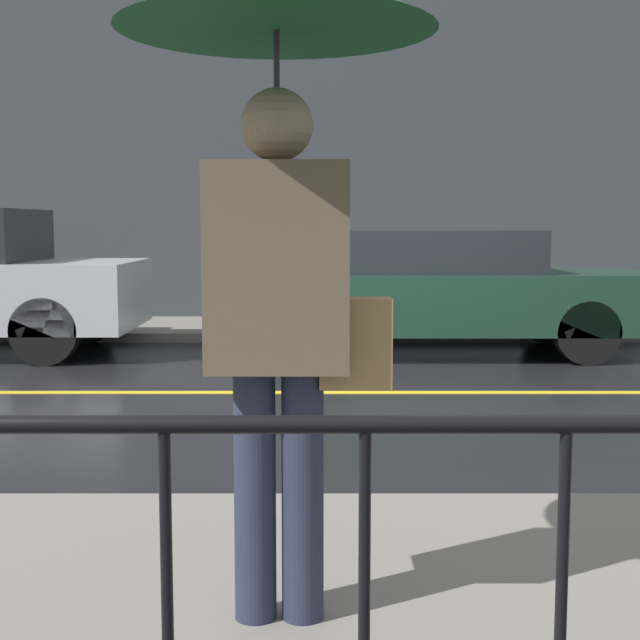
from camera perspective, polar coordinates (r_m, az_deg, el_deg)
ground_plane at (r=7.75m, az=3.67°, el=-4.67°), size 80.00×80.00×0.00m
sidewalk_near at (r=3.24m, az=9.07°, el=-19.54°), size 28.00×2.92×0.11m
sidewalk_far at (r=11.96m, az=2.43°, el=-0.54°), size 28.00×2.02×0.11m
lane_marking at (r=7.75m, az=3.67°, el=-4.64°), size 25.20×0.12×0.01m
building_storefront at (r=13.18m, az=2.29°, el=14.76°), size 28.00×0.30×6.84m
railing_foreground at (r=1.89m, az=15.35°, el=-16.68°), size 12.00×0.04×0.98m
pedestrian at (r=2.96m, az=-2.51°, el=13.02°), size 1.04×1.04×2.20m
car_dark_green at (r=10.05m, az=7.72°, el=1.94°), size 4.54×1.76×1.39m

